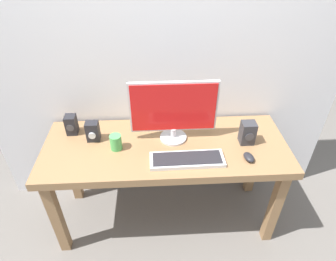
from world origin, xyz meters
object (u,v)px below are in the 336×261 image
speaker_right (248,133)px  speaker_left (71,125)px  audio_controller (93,131)px  keyboard_primary (187,160)px  desk (166,155)px  coffee_mug (116,142)px  monitor (174,110)px  mouse (249,157)px

speaker_right → speaker_left: size_ratio=1.12×
audio_controller → speaker_left: bearing=151.4°
keyboard_primary → speaker_left: speaker_left is taller
keyboard_primary → speaker_right: bearing=21.2°
desk → coffee_mug: 0.36m
coffee_mug → keyboard_primary: bearing=-18.2°
keyboard_primary → coffee_mug: 0.48m
desk → speaker_left: speaker_left is taller
desk → audio_controller: (-0.48, 0.08, 0.16)m
monitor → speaker_left: monitor is taller
mouse → desk: bearing=148.4°
mouse → speaker_right: (0.03, 0.17, 0.06)m
desk → coffee_mug: bearing=-176.8°
desk → speaker_left: size_ratio=11.65×
keyboard_primary → coffee_mug: size_ratio=4.42×
speaker_right → mouse: bearing=-99.9°
monitor → keyboard_primary: monitor is taller
speaker_left → audio_controller: bearing=-28.6°
speaker_left → coffee_mug: size_ratio=1.34×
speaker_left → coffee_mug: bearing=-30.5°
keyboard_primary → speaker_right: size_ratio=2.95×
speaker_right → speaker_left: speaker_right is taller
monitor → audio_controller: monitor is taller
desk → mouse: 0.56m
keyboard_primary → speaker_right: 0.45m
keyboard_primary → coffee_mug: coffee_mug is taller
coffee_mug → speaker_right: bearing=0.9°
monitor → mouse: (0.46, -0.25, -0.21)m
desk → speaker_right: speaker_right is taller
monitor → speaker_left: size_ratio=4.05×
speaker_left → coffee_mug: speaker_left is taller
speaker_left → keyboard_primary: bearing=-23.6°
desk → monitor: 0.33m
monitor → speaker_right: monitor is taller
monitor → coffee_mug: bearing=-165.8°
monitor → coffee_mug: size_ratio=5.42×
keyboard_primary → audio_controller: bearing=157.7°
speaker_right → speaker_left: 1.20m
monitor → mouse: bearing=-28.6°
speaker_right → audio_controller: (-1.03, 0.09, -0.01)m
speaker_right → speaker_left: bearing=171.6°
speaker_left → coffee_mug: 0.37m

